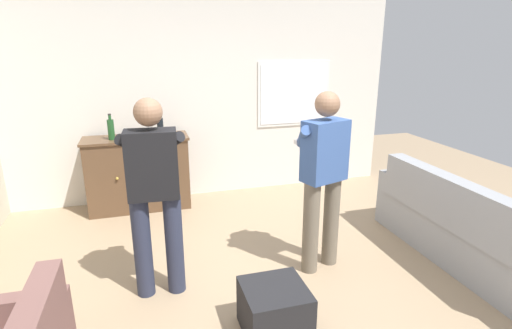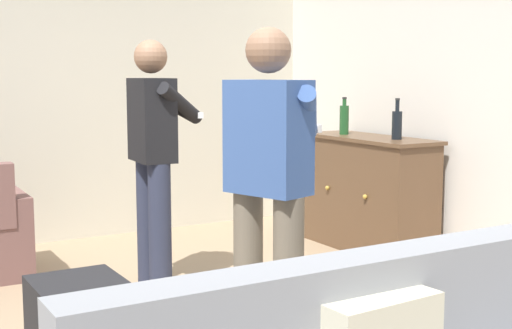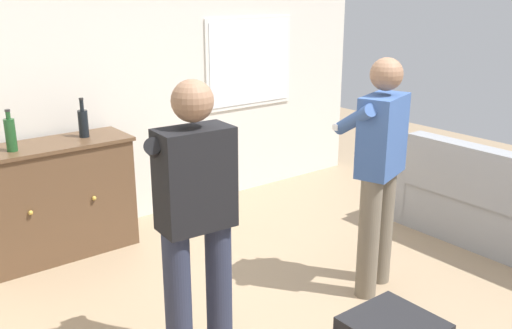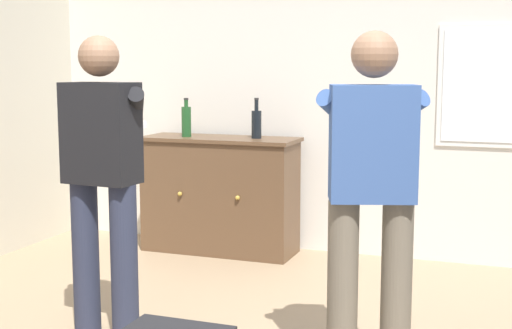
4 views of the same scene
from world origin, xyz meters
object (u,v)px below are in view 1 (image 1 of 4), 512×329
(bottle_liquor_amber, at_px, (111,129))
(person_standing_right, at_px, (323,174))
(sideboard_cabinet, at_px, (139,173))
(bottle_wine_green, at_px, (160,126))
(person_standing_left, at_px, (154,190))
(couch, at_px, (466,234))
(ottoman, at_px, (275,310))

(bottle_liquor_amber, distance_m, person_standing_right, 2.69)
(sideboard_cabinet, bearing_deg, person_standing_right, -50.31)
(bottle_wine_green, height_order, person_standing_left, person_standing_left)
(couch, relative_size, sideboard_cabinet, 1.80)
(person_standing_right, bearing_deg, ottoman, -133.11)
(sideboard_cabinet, distance_m, person_standing_left, 2.01)
(couch, xyz_separation_m, bottle_liquor_amber, (-3.23, 2.30, 0.75))
(bottle_liquor_amber, height_order, person_standing_left, person_standing_left)
(couch, distance_m, ottoman, 2.09)
(person_standing_left, bearing_deg, bottle_wine_green, 84.91)
(ottoman, bearing_deg, sideboard_cabinet, 108.52)
(person_standing_left, height_order, person_standing_right, same)
(couch, bearing_deg, bottle_wine_green, 138.17)
(bottle_liquor_amber, xyz_separation_m, person_standing_right, (1.89, -1.90, -0.14))
(sideboard_cabinet, bearing_deg, bottle_liquor_amber, -169.20)
(sideboard_cabinet, xyz_separation_m, person_standing_left, (0.14, -1.95, 0.46))
(ottoman, relative_size, person_standing_right, 0.28)
(bottle_wine_green, distance_m, person_standing_left, 1.98)
(bottle_wine_green, xyz_separation_m, bottle_liquor_amber, (-0.58, -0.07, 0.01))
(person_standing_right, bearing_deg, bottle_wine_green, 123.58)
(person_standing_left, bearing_deg, couch, -8.11)
(sideboard_cabinet, distance_m, bottle_wine_green, 0.67)
(bottle_liquor_amber, bearing_deg, person_standing_left, -77.84)
(couch, relative_size, ottoman, 4.96)
(ottoman, bearing_deg, couch, 10.14)
(bottle_wine_green, bearing_deg, sideboard_cabinet, -176.81)
(couch, distance_m, sideboard_cabinet, 3.78)
(couch, xyz_separation_m, sideboard_cabinet, (-2.96, 2.35, 0.14))
(sideboard_cabinet, height_order, person_standing_left, person_standing_left)
(person_standing_left, bearing_deg, sideboard_cabinet, 94.04)
(person_standing_left, bearing_deg, person_standing_right, -0.27)
(bottle_wine_green, height_order, person_standing_right, person_standing_right)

